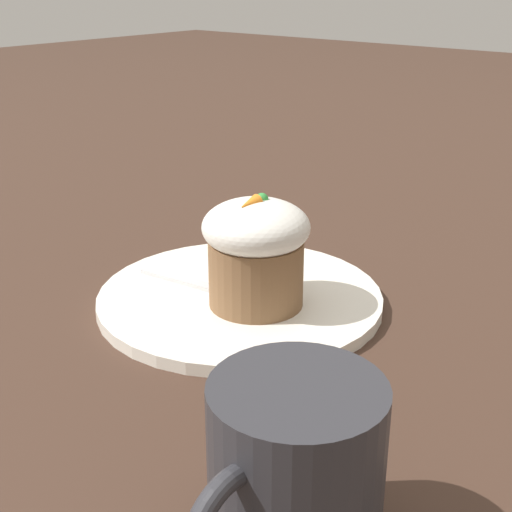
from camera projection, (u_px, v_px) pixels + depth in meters
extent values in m
plane|color=#3D281E|center=(240.00, 304.00, 0.60)|extent=(4.00, 4.00, 0.00)
cylinder|color=white|center=(240.00, 298.00, 0.60)|extent=(0.24, 0.24, 0.01)
cylinder|color=brown|center=(256.00, 273.00, 0.57)|extent=(0.08, 0.08, 0.05)
ellipsoid|color=white|center=(256.00, 227.00, 0.55)|extent=(0.08, 0.08, 0.04)
cone|color=orange|center=(249.00, 204.00, 0.54)|extent=(0.02, 0.01, 0.01)
sphere|color=green|center=(258.00, 201.00, 0.55)|extent=(0.01, 0.01, 0.01)
cube|color=silver|center=(187.00, 282.00, 0.61)|extent=(0.02, 0.10, 0.00)
ellipsoid|color=silver|center=(249.00, 297.00, 0.58)|extent=(0.04, 0.05, 0.01)
cylinder|color=#2D2D33|center=(296.00, 469.00, 0.33)|extent=(0.08, 0.08, 0.09)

